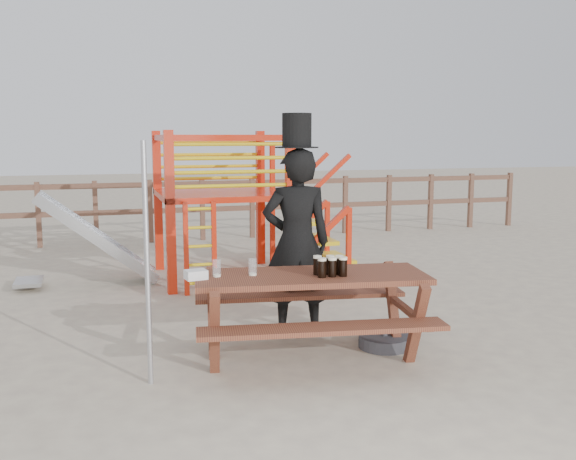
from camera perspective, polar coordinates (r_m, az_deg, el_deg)
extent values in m
plane|color=#C1B496|center=(5.96, -1.09, -11.51)|extent=(60.00, 60.00, 0.00)
cube|color=brown|center=(12.52, -9.93, 4.03)|extent=(15.00, 0.06, 0.10)
cube|color=brown|center=(12.56, -9.87, 1.74)|extent=(15.00, 0.06, 0.10)
cube|color=brown|center=(12.51, -21.30, 1.26)|extent=(0.09, 0.09, 1.20)
cube|color=brown|center=(12.47, -16.72, 1.46)|extent=(0.09, 0.09, 1.20)
cube|color=brown|center=(12.51, -12.14, 1.65)|extent=(0.09, 0.09, 1.20)
cube|color=brown|center=(12.63, -7.62, 1.83)|extent=(0.09, 0.09, 1.20)
cube|color=brown|center=(12.83, -3.21, 1.99)|extent=(0.09, 0.09, 1.20)
cube|color=brown|center=(13.10, 1.05, 2.13)|extent=(0.09, 0.09, 1.20)
cube|color=brown|center=(13.44, 5.11, 2.26)|extent=(0.09, 0.09, 1.20)
cube|color=brown|center=(13.85, 8.95, 2.37)|extent=(0.09, 0.09, 1.20)
cube|color=brown|center=(14.31, 12.56, 2.46)|extent=(0.09, 0.09, 1.20)
cube|color=brown|center=(14.83, 15.93, 2.54)|extent=(0.09, 0.09, 1.20)
cube|color=brown|center=(15.39, 19.06, 2.61)|extent=(0.09, 0.09, 1.20)
cube|color=red|center=(8.30, -10.43, 1.49)|extent=(0.12, 0.12, 2.10)
cube|color=red|center=(8.62, 0.19, 1.88)|extent=(0.12, 0.12, 2.10)
cube|color=red|center=(9.88, -11.50, 2.54)|extent=(0.12, 0.12, 2.10)
cube|color=red|center=(10.16, -2.47, 2.86)|extent=(0.12, 0.12, 2.10)
cube|color=red|center=(9.19, -6.06, 3.18)|extent=(1.72, 1.72, 0.08)
cube|color=red|center=(8.37, -5.10, 8.17)|extent=(1.60, 0.08, 0.08)
cube|color=red|center=(9.94, -7.02, 8.17)|extent=(1.60, 0.08, 0.08)
cube|color=red|center=(9.04, -11.18, 8.06)|extent=(0.08, 1.60, 0.08)
cube|color=red|center=(9.34, -1.26, 8.22)|extent=(0.08, 1.60, 0.08)
cylinder|color=yellow|center=(8.39, -5.04, 3.93)|extent=(1.50, 0.05, 0.05)
cylinder|color=yellow|center=(9.96, -6.96, 4.60)|extent=(1.50, 0.05, 0.05)
cylinder|color=yellow|center=(8.38, -5.06, 5.16)|extent=(1.50, 0.05, 0.05)
cylinder|color=yellow|center=(9.95, -6.97, 5.63)|extent=(1.50, 0.05, 0.05)
cylinder|color=yellow|center=(8.37, -5.07, 6.39)|extent=(1.50, 0.05, 0.05)
cylinder|color=yellow|center=(9.94, -6.99, 6.67)|extent=(1.50, 0.05, 0.05)
cylinder|color=yellow|center=(8.37, -5.09, 7.62)|extent=(1.50, 0.05, 0.05)
cylinder|color=yellow|center=(9.94, -7.01, 7.71)|extent=(1.50, 0.05, 0.05)
cube|color=red|center=(8.24, -9.05, -1.70)|extent=(0.06, 0.06, 1.20)
cube|color=red|center=(8.29, -6.58, -1.58)|extent=(0.06, 0.06, 1.20)
cylinder|color=yellow|center=(8.35, -7.75, -4.68)|extent=(0.36, 0.04, 0.04)
cylinder|color=yellow|center=(8.30, -7.78, -3.07)|extent=(0.36, 0.04, 0.04)
cylinder|color=yellow|center=(8.26, -7.82, -1.43)|extent=(0.36, 0.04, 0.04)
cylinder|color=yellow|center=(8.22, -7.85, 0.22)|extent=(0.36, 0.04, 0.04)
cylinder|color=yellow|center=(8.19, -7.88, 1.88)|extent=(0.36, 0.04, 0.04)
cube|color=yellow|center=(9.43, -0.37, 2.62)|extent=(0.30, 0.90, 0.06)
cube|color=yellow|center=(9.54, 1.25, 0.88)|extent=(0.30, 0.90, 0.06)
cube|color=yellow|center=(9.68, 2.81, -0.82)|extent=(0.30, 0.90, 0.06)
cube|color=yellow|center=(9.83, 4.34, -2.47)|extent=(0.30, 0.90, 0.06)
cube|color=red|center=(9.19, 2.83, -0.56)|extent=(0.95, 0.08, 0.86)
cube|color=red|center=(10.03, 1.09, 0.20)|extent=(0.95, 0.08, 0.86)
cube|color=#B5B8BC|center=(9.10, -16.58, -0.86)|extent=(1.53, 0.55, 1.21)
cube|color=#B5B8BC|center=(8.82, -16.57, -0.88)|extent=(1.58, 0.04, 1.28)
cube|color=#B5B8BC|center=(9.36, -16.60, -0.37)|extent=(1.58, 0.04, 1.28)
cube|color=#B5B8BC|center=(9.23, -22.05, -4.28)|extent=(0.35, 0.55, 0.05)
cube|color=brown|center=(5.76, 2.06, -4.18)|extent=(2.16, 1.07, 0.05)
cube|color=brown|center=(5.30, 3.17, -8.77)|extent=(2.08, 0.59, 0.04)
cube|color=brown|center=(6.38, 1.11, -5.80)|extent=(2.08, 0.59, 0.04)
cube|color=brown|center=(5.77, -6.65, -8.34)|extent=(0.26, 1.24, 0.74)
cube|color=brown|center=(6.08, 10.27, -7.56)|extent=(0.26, 1.24, 0.74)
imported|color=black|center=(6.51, 0.77, -1.11)|extent=(0.76, 0.56, 1.91)
cube|color=#0E9F20|center=(6.62, 0.58, 1.06)|extent=(0.08, 0.03, 0.45)
cylinder|color=black|center=(6.42, 0.79, 7.37)|extent=(0.43, 0.43, 0.01)
cylinder|color=black|center=(6.42, 0.79, 8.90)|extent=(0.29, 0.29, 0.33)
cube|color=white|center=(6.56, 0.60, 9.90)|extent=(0.15, 0.03, 0.04)
cylinder|color=#B2B2B7|center=(5.28, -12.41, -3.08)|extent=(0.04, 0.04, 1.99)
cylinder|color=#36363B|center=(6.36, 8.56, -9.75)|extent=(0.50, 0.50, 0.12)
cylinder|color=#36363B|center=(6.33, 8.59, -8.84)|extent=(0.06, 0.06, 0.10)
cube|color=white|center=(5.60, -8.19, -3.94)|extent=(0.20, 0.17, 0.08)
cylinder|color=black|center=(5.61, 3.04, -3.48)|extent=(0.07, 0.07, 0.15)
cylinder|color=#FAEFCC|center=(5.59, 3.04, -2.62)|extent=(0.07, 0.07, 0.02)
cylinder|color=black|center=(5.64, 3.96, -3.42)|extent=(0.07, 0.07, 0.15)
cylinder|color=#FAEFCC|center=(5.62, 3.97, -2.57)|extent=(0.07, 0.07, 0.02)
cylinder|color=black|center=(5.67, 4.91, -3.38)|extent=(0.07, 0.07, 0.15)
cylinder|color=#FAEFCC|center=(5.65, 4.92, -2.52)|extent=(0.07, 0.07, 0.02)
cylinder|color=black|center=(5.72, 2.63, -3.25)|extent=(0.07, 0.07, 0.15)
cylinder|color=#FAEFCC|center=(5.70, 2.63, -2.40)|extent=(0.07, 0.07, 0.02)
cylinder|color=black|center=(5.74, 3.77, -3.22)|extent=(0.07, 0.07, 0.15)
cylinder|color=#FAEFCC|center=(5.72, 3.77, -2.38)|extent=(0.07, 0.07, 0.02)
cylinder|color=black|center=(5.75, 4.59, -3.21)|extent=(0.07, 0.07, 0.15)
cylinder|color=#FAEFCC|center=(5.73, 4.60, -2.37)|extent=(0.07, 0.07, 0.02)
cylinder|color=silver|center=(5.67, -6.36, -3.40)|extent=(0.07, 0.07, 0.15)
cylinder|color=#FAEFCC|center=(5.68, -6.35, -4.05)|extent=(0.07, 0.07, 0.02)
cylinder|color=silver|center=(5.69, -3.16, -3.31)|extent=(0.07, 0.07, 0.15)
cylinder|color=#FAEFCC|center=(5.71, -3.16, -3.95)|extent=(0.07, 0.07, 0.02)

